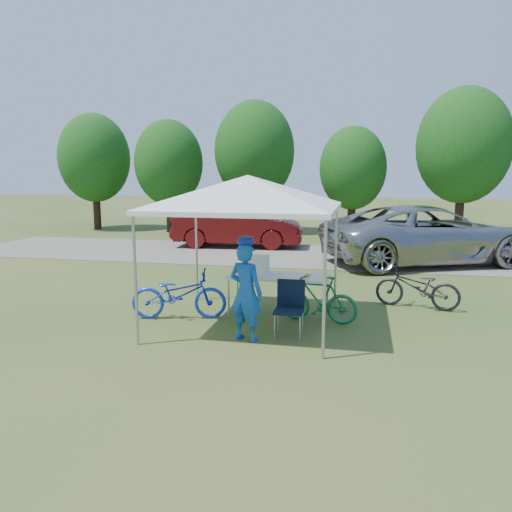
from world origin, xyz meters
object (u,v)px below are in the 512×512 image
(bike_green, at_px, (318,299))
(minivan, at_px, (428,235))
(sedan, at_px, (238,226))
(cooler, at_px, (255,265))
(cyclist, at_px, (246,292))
(folding_table, at_px, (279,278))
(bike_blue, at_px, (179,294))
(folding_chair, at_px, (290,303))
(bike_dark, at_px, (417,287))

(bike_green, distance_m, minivan, 7.36)
(sedan, bearing_deg, cooler, -168.17)
(cyclist, relative_size, sedan, 0.34)
(folding_table, distance_m, sedan, 9.29)
(bike_green, height_order, sedan, sedan)
(bike_blue, bearing_deg, minivan, -50.01)
(folding_chair, distance_m, sedan, 10.48)
(minivan, bearing_deg, cyclist, 130.83)
(cooler, relative_size, cyclist, 0.32)
(folding_table, bearing_deg, sedan, 109.18)
(folding_table, height_order, minivan, minivan)
(folding_table, xyz_separation_m, folding_chair, (0.38, -1.12, -0.20))
(folding_table, height_order, bike_green, bike_green)
(cyclist, distance_m, bike_dark, 4.04)
(cooler, xyz_separation_m, bike_blue, (-1.36, -0.61, -0.52))
(cooler, relative_size, bike_green, 0.35)
(bike_green, bearing_deg, bike_dark, 135.48)
(cooler, bearing_deg, cyclist, -83.43)
(sedan, bearing_deg, bike_green, -161.56)
(bike_dark, bearing_deg, folding_chair, -32.60)
(cooler, relative_size, bike_dark, 0.31)
(bike_blue, relative_size, sedan, 0.37)
(cooler, bearing_deg, bike_blue, -156.06)
(folding_chair, xyz_separation_m, bike_blue, (-2.21, 0.51, -0.09))
(folding_table, height_order, cyclist, cyclist)
(minivan, bearing_deg, folding_chair, 133.67)
(folding_chair, relative_size, minivan, 0.15)
(folding_chair, height_order, minivan, minivan)
(folding_chair, bearing_deg, cyclist, -146.53)
(minivan, bearing_deg, folding_table, 127.66)
(bike_blue, bearing_deg, bike_green, -96.20)
(cooler, relative_size, sedan, 0.11)
(bike_green, bearing_deg, folding_table, -100.41)
(folding_table, height_order, bike_blue, bike_blue)
(folding_table, xyz_separation_m, sedan, (-3.05, 8.78, 0.06))
(bike_dark, relative_size, sedan, 0.35)
(cyclist, relative_size, minivan, 0.26)
(minivan, bearing_deg, bike_blue, 119.11)
(folding_chair, bearing_deg, folding_table, 107.78)
(cyclist, distance_m, minivan, 8.96)
(sedan, bearing_deg, bike_dark, -147.65)
(cyclist, bearing_deg, folding_chair, -125.51)
(folding_table, bearing_deg, folding_chair, -71.10)
(cooler, bearing_deg, folding_table, 0.00)
(bike_blue, xyz_separation_m, minivan, (5.34, 7.15, 0.44))
(bike_blue, height_order, minivan, minivan)
(folding_chair, distance_m, bike_dark, 3.23)
(cooler, bearing_deg, bike_green, -12.57)
(folding_chair, bearing_deg, bike_blue, 165.83)
(cooler, bearing_deg, bike_dark, 19.53)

